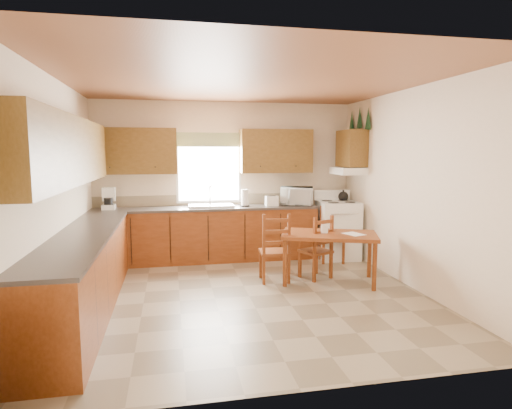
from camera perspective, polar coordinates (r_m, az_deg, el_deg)
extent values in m
plane|color=gray|center=(5.62, -0.92, -12.14)|extent=(4.50, 4.50, 0.00)
plane|color=brown|center=(5.37, -0.98, 16.19)|extent=(4.50, 4.50, 0.00)
plane|color=beige|center=(5.40, -25.15, 1.11)|extent=(4.50, 4.50, 0.00)
plane|color=beige|center=(6.14, 20.18, 1.99)|extent=(4.50, 4.50, 0.00)
plane|color=beige|center=(7.55, -4.03, 3.27)|extent=(4.50, 4.50, 0.00)
plane|color=beige|center=(3.16, 6.42, -2.06)|extent=(4.50, 4.50, 0.00)
cube|color=brown|center=(7.33, -6.58, -4.05)|extent=(3.75, 0.60, 0.88)
cube|color=brown|center=(5.35, -21.86, -8.70)|extent=(0.60, 3.60, 0.88)
cube|color=#3F3733|center=(7.25, -6.64, -0.48)|extent=(3.75, 0.63, 0.04)
cube|color=#3F3733|center=(5.25, -22.09, -3.86)|extent=(0.63, 3.60, 0.04)
cube|color=gray|center=(7.53, -6.83, 0.63)|extent=(3.75, 0.01, 0.18)
cube|color=brown|center=(7.33, -16.07, 6.85)|extent=(1.41, 0.33, 0.75)
cube|color=brown|center=(7.53, 2.68, 7.12)|extent=(1.25, 0.33, 0.75)
cube|color=brown|center=(5.19, -24.06, 6.54)|extent=(0.33, 3.60, 0.75)
cube|color=brown|center=(7.51, 12.63, 7.30)|extent=(0.33, 0.62, 0.62)
cube|color=white|center=(7.50, 12.20, 4.41)|extent=(0.44, 0.62, 0.12)
cube|color=white|center=(7.47, -6.30, 4.75)|extent=(1.13, 0.02, 1.18)
cube|color=white|center=(7.47, -6.30, 4.74)|extent=(1.05, 0.01, 1.10)
cube|color=#426730|center=(7.44, -6.33, 8.59)|extent=(1.19, 0.01, 0.24)
cube|color=silver|center=(7.26, -6.05, -0.16)|extent=(0.75, 0.45, 0.04)
cone|color=#16381E|center=(7.29, 14.72, 11.03)|extent=(0.22, 0.22, 0.36)
cone|color=#16381E|center=(7.58, 13.65, 11.20)|extent=(0.22, 0.22, 0.36)
cone|color=#16381E|center=(7.87, 12.65, 10.78)|extent=(0.22, 0.22, 0.36)
cube|color=white|center=(7.59, 10.84, -3.40)|extent=(0.71, 0.73, 0.97)
cube|color=white|center=(7.28, -19.07, 0.77)|extent=(0.28, 0.31, 0.36)
cylinder|color=white|center=(7.27, -1.51, 0.89)|extent=(0.13, 0.13, 0.29)
cube|color=white|center=(7.34, 2.10, 0.47)|extent=(0.21, 0.14, 0.17)
imported|color=white|center=(7.53, 5.43, 1.15)|extent=(0.60, 0.51, 0.31)
cube|color=brown|center=(6.20, 9.68, -6.99)|extent=(1.49, 1.16, 0.70)
cube|color=brown|center=(6.14, 2.47, -5.71)|extent=(0.44, 0.42, 0.98)
cube|color=brown|center=(6.34, 7.95, -5.62)|extent=(0.51, 0.50, 0.93)
cube|color=brown|center=(7.50, 4.61, -3.47)|extent=(0.51, 0.50, 0.95)
cube|color=brown|center=(7.29, 10.12, -3.99)|extent=(0.46, 0.44, 0.93)
cube|color=white|center=(6.14, 12.90, -3.85)|extent=(0.29, 0.34, 0.00)
cube|color=white|center=(6.11, 9.11, -3.21)|extent=(0.10, 0.03, 0.13)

